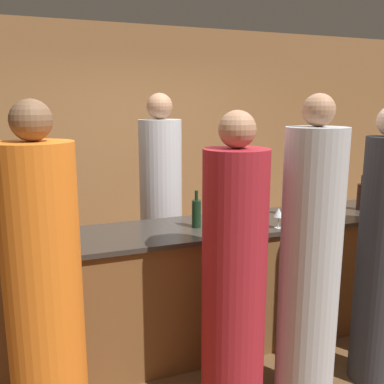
{
  "coord_description": "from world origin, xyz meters",
  "views": [
    {
      "loc": [
        -1.16,
        -2.91,
        1.91
      ],
      "look_at": [
        -0.04,
        0.1,
        1.25
      ],
      "focal_mm": 40.0,
      "sensor_mm": 36.0,
      "label": 1
    }
  ],
  "objects": [
    {
      "name": "guest_0",
      "position": [
        0.39,
        -0.84,
        0.92
      ],
      "size": [
        0.37,
        0.37,
        1.97
      ],
      "color": "#B2B2B7",
      "rests_on": "ground_plane"
    },
    {
      "name": "bar_counter",
      "position": [
        0.0,
        0.0,
        0.5
      ],
      "size": [
        3.59,
        0.67,
        1.0
      ],
      "color": "brown",
      "rests_on": "ground_plane"
    },
    {
      "name": "guest_3",
      "position": [
        -0.05,
        -0.69,
        0.87
      ],
      "size": [
        0.4,
        0.4,
        1.88
      ],
      "color": "maroon",
      "rests_on": "ground_plane"
    },
    {
      "name": "wine_bottle_1",
      "position": [
        1.51,
        -0.01,
        1.12
      ],
      "size": [
        0.08,
        0.08,
        0.31
      ],
      "color": "black",
      "rests_on": "bar_counter"
    },
    {
      "name": "wine_glass_0",
      "position": [
        0.48,
        -0.07,
        1.13
      ],
      "size": [
        0.06,
        0.06,
        0.17
      ],
      "color": "silver",
      "rests_on": "bar_counter"
    },
    {
      "name": "bartender",
      "position": [
        -0.09,
        0.77,
        0.93
      ],
      "size": [
        0.39,
        0.39,
        2.01
      ],
      "rotation": [
        0.0,
        0.0,
        3.14
      ],
      "color": "#B2B2B7",
      "rests_on": "ground_plane"
    },
    {
      "name": "wine_glass_4",
      "position": [
        0.08,
        -0.09,
        1.12
      ],
      "size": [
        0.07,
        0.07,
        0.16
      ],
      "color": "silver",
      "rests_on": "bar_counter"
    },
    {
      "name": "wine_bottle_2",
      "position": [
        -0.04,
        -0.01,
        1.11
      ],
      "size": [
        0.07,
        0.07,
        0.28
      ],
      "color": "black",
      "rests_on": "bar_counter"
    },
    {
      "name": "wine_glass_1",
      "position": [
        -1.3,
        -0.21,
        1.12
      ],
      "size": [
        0.08,
        0.08,
        0.16
      ],
      "color": "silver",
      "rests_on": "bar_counter"
    },
    {
      "name": "wine_glass_3",
      "position": [
        -1.36,
        -0.03,
        1.12
      ],
      "size": [
        0.07,
        0.07,
        0.16
      ],
      "color": "silver",
      "rests_on": "bar_counter"
    },
    {
      "name": "guest_1",
      "position": [
        0.98,
        -0.8,
        0.9
      ],
      "size": [
        0.3,
        0.3,
        1.9
      ],
      "color": "#2D2D33",
      "rests_on": "ground_plane"
    },
    {
      "name": "wine_bottle_0",
      "position": [
        0.82,
        0.06,
        1.11
      ],
      "size": [
        0.07,
        0.07,
        0.28
      ],
      "color": "black",
      "rests_on": "bar_counter"
    },
    {
      "name": "ground_plane",
      "position": [
        0.0,
        0.0,
        0.0
      ],
      "size": [
        14.0,
        14.0,
        0.0
      ],
      "primitive_type": "plane",
      "color": "brown"
    },
    {
      "name": "back_wall",
      "position": [
        0.0,
        2.09,
        1.4
      ],
      "size": [
        8.0,
        0.06,
        2.8
      ],
      "color": "olive",
      "rests_on": "ground_plane"
    },
    {
      "name": "guest_2",
      "position": [
        -1.16,
        -0.69,
        0.9
      ],
      "size": [
        0.4,
        0.4,
        1.94
      ],
      "color": "orange",
      "rests_on": "ground_plane"
    },
    {
      "name": "wine_glass_2",
      "position": [
        0.52,
        -0.25,
        1.12
      ],
      "size": [
        0.07,
        0.07,
        0.16
      ],
      "color": "silver",
      "rests_on": "bar_counter"
    }
  ]
}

